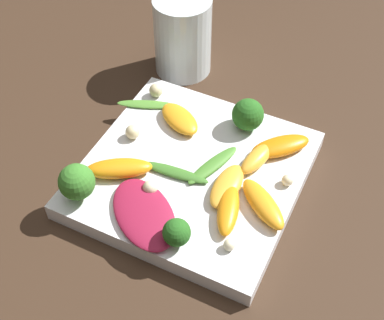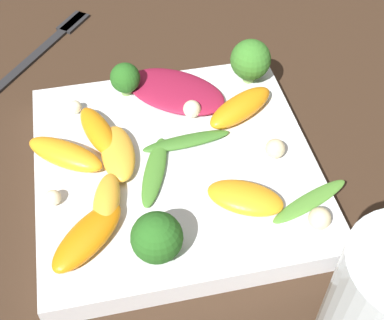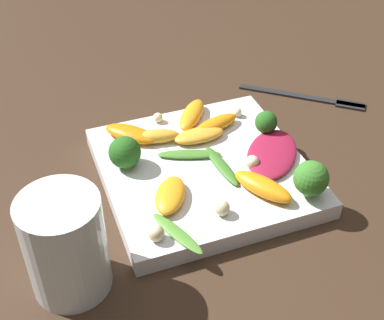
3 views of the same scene
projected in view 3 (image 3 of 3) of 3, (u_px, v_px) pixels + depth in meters
ground_plane at (203, 178)px, 0.69m from camera, size 2.40×2.40×0.00m
plate at (203, 171)px, 0.68m from camera, size 0.25×0.25×0.02m
drinking_glass at (66, 245)px, 0.53m from camera, size 0.08×0.08×0.12m
fork at (315, 98)px, 0.83m from camera, size 0.14×0.16×0.01m
radicchio_leaf_0 at (272, 153)px, 0.68m from camera, size 0.12×0.11×0.01m
orange_segment_0 at (192, 115)px, 0.75m from camera, size 0.08×0.07×0.02m
orange_segment_1 at (263, 186)px, 0.63m from camera, size 0.08×0.06×0.02m
orange_segment_2 at (157, 136)px, 0.71m from camera, size 0.03×0.06×0.02m
orange_segment_3 at (199, 135)px, 0.71m from camera, size 0.03×0.07×0.01m
orange_segment_4 at (170, 195)px, 0.62m from camera, size 0.07×0.06×0.02m
orange_segment_5 at (131, 134)px, 0.71m from camera, size 0.07×0.08×0.02m
orange_segment_6 at (216, 124)px, 0.73m from camera, size 0.04×0.08×0.02m
broccoli_floret_0 at (311, 179)px, 0.62m from camera, size 0.04×0.04×0.05m
broccoli_floret_1 at (125, 153)px, 0.66m from camera, size 0.04×0.04×0.04m
broccoli_floret_2 at (266, 123)px, 0.71m from camera, size 0.03×0.03×0.03m
arugula_sprig_0 at (189, 154)px, 0.69m from camera, size 0.04×0.08×0.01m
arugula_sprig_1 at (177, 233)px, 0.58m from camera, size 0.08×0.04×0.00m
arugula_sprig_2 at (221, 165)px, 0.67m from camera, size 0.08×0.02×0.01m
macadamia_nut_0 at (252, 162)px, 0.67m from camera, size 0.02×0.02×0.02m
macadamia_nut_1 at (156, 233)px, 0.57m from camera, size 0.02×0.02×0.02m
macadamia_nut_2 at (158, 118)px, 0.74m from camera, size 0.01×0.01×0.01m
macadamia_nut_3 at (222, 208)px, 0.60m from camera, size 0.02×0.02×0.02m
macadamia_nut_4 at (237, 112)px, 0.76m from camera, size 0.01×0.01×0.01m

